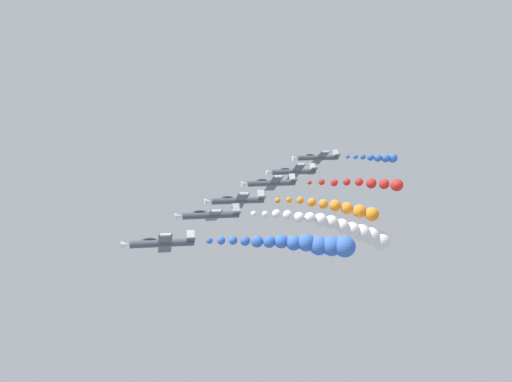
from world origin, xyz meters
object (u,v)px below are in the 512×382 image
airplane_lead (161,243)px  airplane_right_inner (237,200)px  airplane_left_inner (210,215)px  airplane_right_outer (293,172)px  airplane_trailing (317,158)px  airplane_left_outer (271,183)px

airplane_lead → airplane_right_inner: airplane_right_inner is taller
airplane_left_inner → airplane_right_outer: size_ratio=1.00×
airplane_trailing → airplane_lead: bearing=139.9°
airplane_left_outer → airplane_left_inner: bearing=139.9°
airplane_left_outer → airplane_trailing: bearing=-40.0°
airplane_left_inner → airplane_right_outer: airplane_right_outer is taller
airplane_left_outer → airplane_right_inner: bearing=138.5°
airplane_left_inner → airplane_lead: bearing=139.8°
airplane_left_outer → airplane_trailing: airplane_trailing is taller
airplane_right_outer → airplane_lead: bearing=141.0°
airplane_left_inner → airplane_trailing: airplane_trailing is taller
airplane_left_inner → airplane_right_inner: (6.83, -5.35, 0.94)m
airplane_right_inner → airplane_right_outer: 22.91m
airplane_lead → airplane_right_outer: 44.09m
airplane_left_inner → airplane_left_outer: bearing=-40.1°
airplane_lead → airplane_trailing: airplane_trailing is taller
airplane_lead → airplane_left_outer: bearing=-40.1°
airplane_right_inner → airplane_trailing: 33.26m
airplane_left_outer → airplane_trailing: 21.53m
airplane_right_outer → airplane_trailing: (7.26, -7.20, 1.95)m
airplane_right_outer → airplane_trailing: bearing=-44.8°
airplane_left_outer → airplane_trailing: (16.36, -13.73, 2.74)m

